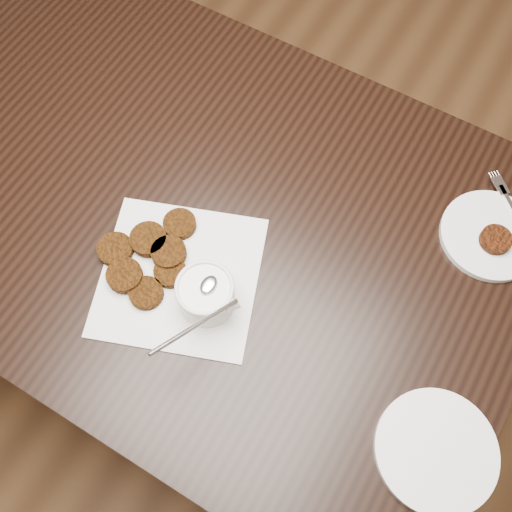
{
  "coord_description": "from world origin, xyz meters",
  "views": [
    {
      "loc": [
        0.33,
        -0.33,
        1.71
      ],
      "look_at": [
        0.12,
        0.03,
        0.8
      ],
      "focal_mm": 41.06,
      "sensor_mm": 36.0,
      "label": 1
    }
  ],
  "objects_px": {
    "plate_with_patty": "(492,234)",
    "plate_empty": "(436,451)",
    "sauce_ramekin": "(204,287)",
    "table": "(198,273)",
    "napkin": "(179,276)"
  },
  "relations": [
    {
      "from": "plate_with_patty",
      "to": "plate_empty",
      "type": "xyz_separation_m",
      "value": [
        0.06,
        -0.4,
        -0.01
      ]
    },
    {
      "from": "plate_empty",
      "to": "plate_with_patty",
      "type": "bearing_deg",
      "value": 98.99
    },
    {
      "from": "table",
      "to": "napkin",
      "type": "relative_size",
      "value": 4.92
    },
    {
      "from": "table",
      "to": "napkin",
      "type": "height_order",
      "value": "napkin"
    },
    {
      "from": "plate_with_patty",
      "to": "plate_empty",
      "type": "height_order",
      "value": "plate_with_patty"
    },
    {
      "from": "table",
      "to": "napkin",
      "type": "xyz_separation_m",
      "value": [
        0.09,
        -0.14,
        0.38
      ]
    },
    {
      "from": "plate_empty",
      "to": "sauce_ramekin",
      "type": "bearing_deg",
      "value": 176.16
    },
    {
      "from": "sauce_ramekin",
      "to": "plate_empty",
      "type": "height_order",
      "value": "sauce_ramekin"
    },
    {
      "from": "sauce_ramekin",
      "to": "plate_with_patty",
      "type": "distance_m",
      "value": 0.53
    },
    {
      "from": "plate_with_patty",
      "to": "table",
      "type": "bearing_deg",
      "value": -158.22
    },
    {
      "from": "sauce_ramekin",
      "to": "plate_with_patty",
      "type": "bearing_deg",
      "value": 44.25
    },
    {
      "from": "table",
      "to": "sauce_ramekin",
      "type": "relative_size",
      "value": 10.05
    },
    {
      "from": "napkin",
      "to": "plate_empty",
      "type": "bearing_deg",
      "value": -4.99
    },
    {
      "from": "napkin",
      "to": "plate_empty",
      "type": "relative_size",
      "value": 1.43
    },
    {
      "from": "plate_with_patty",
      "to": "sauce_ramekin",
      "type": "bearing_deg",
      "value": -135.75
    }
  ]
}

